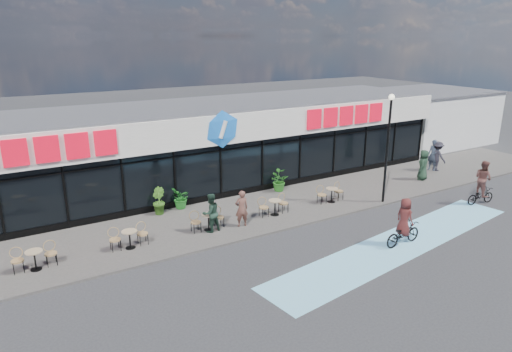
# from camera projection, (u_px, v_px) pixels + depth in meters

# --- Properties ---
(ground) EXTENTS (120.00, 120.00, 0.00)m
(ground) POSITION_uv_depth(u_px,v_px,m) (300.00, 252.00, 18.10)
(ground) COLOR #28282B
(ground) RESTS_ON ground
(sidewalk) EXTENTS (44.00, 5.00, 0.10)m
(sidewalk) POSITION_uv_depth(u_px,v_px,m) (245.00, 214.00, 21.78)
(sidewalk) COLOR #4E4A45
(sidewalk) RESTS_ON ground
(bike_lane) EXTENTS (14.17, 4.13, 0.01)m
(bike_lane) POSITION_uv_depth(u_px,v_px,m) (400.00, 243.00, 18.83)
(bike_lane) COLOR #74BCDC
(bike_lane) RESTS_ON ground
(building) EXTENTS (30.60, 6.57, 4.75)m
(building) POSITION_uv_depth(u_px,v_px,m) (197.00, 145.00, 25.57)
(building) COLOR black
(building) RESTS_ON ground
(neighbour_building) EXTENTS (9.20, 7.20, 4.11)m
(neighbour_building) POSITION_uv_depth(u_px,v_px,m) (427.00, 116.00, 36.56)
(neighbour_building) COLOR silver
(neighbour_building) RESTS_ON ground
(lamp_post) EXTENTS (0.28, 0.28, 5.46)m
(lamp_post) POSITION_uv_depth(u_px,v_px,m) (388.00, 140.00, 22.37)
(lamp_post) COLOR black
(lamp_post) RESTS_ON sidewalk
(bistro_set_1) EXTENTS (1.54, 0.62, 0.90)m
(bistro_set_1) POSITION_uv_depth(u_px,v_px,m) (34.00, 257.00, 16.47)
(bistro_set_1) COLOR tan
(bistro_set_1) RESTS_ON sidewalk
(bistro_set_2) EXTENTS (1.54, 0.62, 0.90)m
(bistro_set_2) POSITION_uv_depth(u_px,v_px,m) (129.00, 237.00, 18.16)
(bistro_set_2) COLOR tan
(bistro_set_2) RESTS_ON sidewalk
(bistro_set_3) EXTENTS (1.54, 0.62, 0.90)m
(bistro_set_3) POSITION_uv_depth(u_px,v_px,m) (208.00, 220.00, 19.84)
(bistro_set_3) COLOR tan
(bistro_set_3) RESTS_ON sidewalk
(bistro_set_4) EXTENTS (1.54, 0.62, 0.90)m
(bistro_set_4) POSITION_uv_depth(u_px,v_px,m) (274.00, 205.00, 21.52)
(bistro_set_4) COLOR tan
(bistro_set_4) RESTS_ON sidewalk
(bistro_set_5) EXTENTS (1.54, 0.62, 0.90)m
(bistro_set_5) POSITION_uv_depth(u_px,v_px,m) (331.00, 193.00, 23.21)
(bistro_set_5) COLOR tan
(bistro_set_5) RESTS_ON sidewalk
(potted_plant_left) EXTENTS (0.61, 0.74, 1.28)m
(potted_plant_left) POSITION_uv_depth(u_px,v_px,m) (158.00, 201.00, 21.55)
(potted_plant_left) COLOR #386B1E
(potted_plant_left) RESTS_ON sidewalk
(potted_plant_mid) EXTENTS (1.05, 1.14, 1.07)m
(potted_plant_mid) POSITION_uv_depth(u_px,v_px,m) (181.00, 198.00, 22.22)
(potted_plant_mid) COLOR #1F6F21
(potted_plant_mid) RESTS_ON sidewalk
(potted_plant_right) EXTENTS (1.08, 1.19, 1.13)m
(potted_plant_right) POSITION_uv_depth(u_px,v_px,m) (278.00, 181.00, 24.78)
(potted_plant_right) COLOR #286F1F
(potted_plant_right) RESTS_ON sidewalk
(patron_left) EXTENTS (0.66, 0.49, 1.66)m
(patron_left) POSITION_uv_depth(u_px,v_px,m) (242.00, 208.00, 20.09)
(patron_left) COLOR brown
(patron_left) RESTS_ON sidewalk
(patron_right) EXTENTS (0.94, 0.79, 1.72)m
(patron_right) POSITION_uv_depth(u_px,v_px,m) (211.00, 213.00, 19.52)
(patron_right) COLOR #1C3327
(patron_right) RESTS_ON sidewalk
(pedestrian_a) EXTENTS (0.59, 0.78, 1.95)m
(pedestrian_a) POSITION_uv_depth(u_px,v_px,m) (433.00, 155.00, 28.52)
(pedestrian_a) COLOR #303A4B
(pedestrian_a) RESTS_ON sidewalk
(pedestrian_b) EXTENTS (0.77, 1.24, 1.86)m
(pedestrian_b) POSITION_uv_depth(u_px,v_px,m) (437.00, 156.00, 28.45)
(pedestrian_b) COLOR #232129
(pedestrian_b) RESTS_ON sidewalk
(pedestrian_c) EXTENTS (1.04, 0.94, 1.78)m
(pedestrian_c) POSITION_uv_depth(u_px,v_px,m) (423.00, 165.00, 26.65)
(pedestrian_c) COLOR #1D3424
(pedestrian_c) RESTS_ON sidewalk
(cyclist_a) EXTENTS (1.88, 0.78, 2.02)m
(cyclist_a) POSITION_uv_depth(u_px,v_px,m) (404.00, 228.00, 18.52)
(cyclist_a) COLOR black
(cyclist_a) RESTS_ON ground
(cyclist_b) EXTENTS (1.71, 0.99, 2.28)m
(cyclist_b) POSITION_uv_depth(u_px,v_px,m) (482.00, 186.00, 23.03)
(cyclist_b) COLOR black
(cyclist_b) RESTS_ON ground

